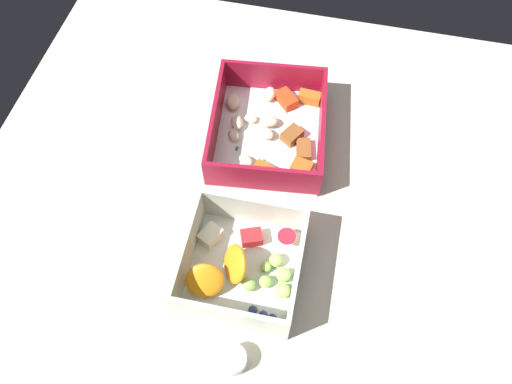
% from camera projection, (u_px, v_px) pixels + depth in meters
% --- Properties ---
extents(table_surface, '(0.80, 0.80, 0.02)m').
position_uv_depth(table_surface, '(249.00, 208.00, 0.70)').
color(table_surface, beige).
rests_on(table_surface, ground).
extents(pasta_container, '(0.21, 0.18, 0.06)m').
position_uv_depth(pasta_container, '(269.00, 129.00, 0.73)').
color(pasta_container, white).
rests_on(pasta_container, table_surface).
extents(fruit_bowl, '(0.15, 0.15, 0.06)m').
position_uv_depth(fruit_bowl, '(242.00, 265.00, 0.62)').
color(fruit_bowl, silver).
rests_on(fruit_bowl, table_surface).
extents(paper_cup_liner, '(0.03, 0.03, 0.02)m').
position_uv_depth(paper_cup_liner, '(233.00, 360.00, 0.58)').
color(paper_cup_liner, white).
rests_on(paper_cup_liner, table_surface).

